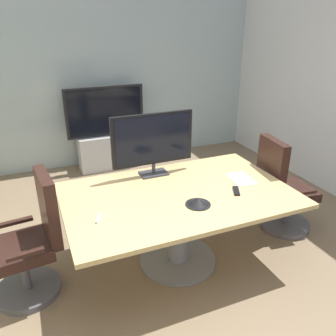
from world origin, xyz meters
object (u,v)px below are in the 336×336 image
object	(u,v)px
remote_control	(236,191)
office_chair_left	(32,246)
office_chair_right	(282,193)
conference_phone	(198,202)
wall_display_unit	(107,141)
tv_monitor	(153,141)
conference_table	(178,209)

from	to	relation	value
remote_control	office_chair_left	bearing A→B (deg)	-163.12
office_chair_right	conference_phone	world-z (taller)	office_chair_right
remote_control	wall_display_unit	bearing A→B (deg)	127.99
tv_monitor	remote_control	bearing A→B (deg)	-49.86
conference_table	wall_display_unit	bearing A→B (deg)	91.53
office_chair_left	tv_monitor	distance (m)	1.45
office_chair_left	wall_display_unit	size ratio (longest dim) A/B	0.83
conference_table	conference_phone	xyz separation A→B (m)	(0.07, -0.26, 0.20)
office_chair_left	conference_phone	world-z (taller)	office_chair_left
tv_monitor	wall_display_unit	world-z (taller)	tv_monitor
tv_monitor	conference_phone	world-z (taller)	tv_monitor
tv_monitor	office_chair_right	bearing A→B (deg)	-16.30
tv_monitor	remote_control	world-z (taller)	tv_monitor
office_chair_right	conference_phone	bearing A→B (deg)	112.97
conference_table	remote_control	xyz separation A→B (m)	(0.50, -0.18, 0.18)
conference_table	wall_display_unit	xyz separation A→B (m)	(-0.07, 2.59, -0.15)
remote_control	conference_phone	bearing A→B (deg)	-143.43
conference_table	office_chair_right	bearing A→B (deg)	3.89
conference_table	office_chair_left	distance (m)	1.32
office_chair_right	tv_monitor	bearing A→B (deg)	80.84
office_chair_left	remote_control	xyz separation A→B (m)	(1.81, -0.30, 0.31)
conference_table	remote_control	distance (m)	0.56
conference_table	tv_monitor	world-z (taller)	tv_monitor
office_chair_left	office_chair_right	bearing A→B (deg)	82.97
tv_monitor	conference_phone	distance (m)	0.83
conference_table	wall_display_unit	size ratio (longest dim) A/B	1.58
conference_table	conference_phone	size ratio (longest dim) A/B	9.44
conference_phone	remote_control	world-z (taller)	conference_phone
office_chair_left	wall_display_unit	bearing A→B (deg)	147.06
office_chair_right	office_chair_left	bearing A→B (deg)	96.51
office_chair_right	conference_phone	distance (m)	1.33
wall_display_unit	tv_monitor	bearing A→B (deg)	-89.84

